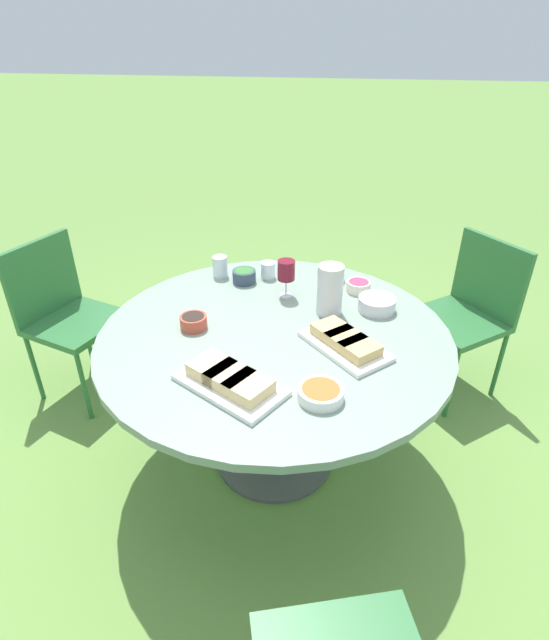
{
  "coord_description": "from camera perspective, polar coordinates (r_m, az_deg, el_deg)",
  "views": [
    {
      "loc": [
        -0.29,
        1.76,
        1.86
      ],
      "look_at": [
        0.0,
        0.0,
        0.8
      ],
      "focal_mm": 28.0,
      "sensor_mm": 36.0,
      "label": 1
    }
  ],
  "objects": [
    {
      "name": "ground_plane",
      "position": [
        2.58,
        0.0,
        -15.39
      ],
      "size": [
        40.0,
        40.0,
        0.0
      ],
      "primitive_type": "plane",
      "color": "#668E42"
    },
    {
      "name": "dining_table",
      "position": [
        2.16,
        0.0,
        -3.53
      ],
      "size": [
        1.49,
        1.49,
        0.74
      ],
      "color": "#4C4C51",
      "rests_on": "ground_plane"
    },
    {
      "name": "chair_near_left",
      "position": [
        2.94,
        21.39,
        1.48
      ],
      "size": [
        0.6,
        0.61,
        0.89
      ],
      "color": "#2D6B38",
      "rests_on": "ground_plane"
    },
    {
      "name": "chair_near_right",
      "position": [
        2.95,
        -22.97,
        1.28
      ],
      "size": [
        0.53,
        0.55,
        0.89
      ],
      "color": "#2D6B38",
      "rests_on": "ground_plane"
    },
    {
      "name": "water_pitcher",
      "position": [
        2.21,
        6.35,
        3.46
      ],
      "size": [
        0.12,
        0.11,
        0.23
      ],
      "color": "silver",
      "rests_on": "dining_table"
    },
    {
      "name": "wine_glass",
      "position": [
        2.33,
        1.28,
        5.61
      ],
      "size": [
        0.08,
        0.08,
        0.18
      ],
      "color": "silver",
      "rests_on": "dining_table"
    },
    {
      "name": "platter_bread_main",
      "position": [
        1.79,
        -5.13,
        -6.87
      ],
      "size": [
        0.45,
        0.38,
        0.07
      ],
      "color": "white",
      "rests_on": "dining_table"
    },
    {
      "name": "platter_charcuterie",
      "position": [
        2.01,
        8.08,
        -2.51
      ],
      "size": [
        0.4,
        0.4,
        0.06
      ],
      "color": "white",
      "rests_on": "dining_table"
    },
    {
      "name": "bowl_fries",
      "position": [
        2.54,
        6.98,
        5.09
      ],
      "size": [
        0.09,
        0.09,
        0.05
      ],
      "color": "white",
      "rests_on": "dining_table"
    },
    {
      "name": "bowl_salad",
      "position": [
        2.51,
        -3.49,
        5.1
      ],
      "size": [
        0.12,
        0.12,
        0.07
      ],
      "color": "#334256",
      "rests_on": "dining_table"
    },
    {
      "name": "bowl_olives",
      "position": [
        2.15,
        -9.25,
        -0.14
      ],
      "size": [
        0.11,
        0.11,
        0.06
      ],
      "color": "#B74733",
      "rests_on": "dining_table"
    },
    {
      "name": "bowl_dip_red",
      "position": [
        2.46,
        9.57,
        3.88
      ],
      "size": [
        0.12,
        0.12,
        0.05
      ],
      "color": "beige",
      "rests_on": "dining_table"
    },
    {
      "name": "bowl_dip_cream",
      "position": [
        2.3,
        11.62,
        1.9
      ],
      "size": [
        0.17,
        0.17,
        0.06
      ],
      "color": "silver",
      "rests_on": "dining_table"
    },
    {
      "name": "bowl_roasted_veg",
      "position": [
        1.75,
        5.3,
        -8.29
      ],
      "size": [
        0.16,
        0.16,
        0.04
      ],
      "color": "white",
      "rests_on": "dining_table"
    },
    {
      "name": "cup_water_near",
      "position": [
        2.55,
        -0.74,
        5.73
      ],
      "size": [
        0.07,
        0.07,
        0.08
      ],
      "color": "silver",
      "rests_on": "dining_table"
    },
    {
      "name": "cup_water_far",
      "position": [
        2.58,
        -6.24,
        6.09
      ],
      "size": [
        0.08,
        0.08,
        0.11
      ],
      "color": "silver",
      "rests_on": "dining_table"
    }
  ]
}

